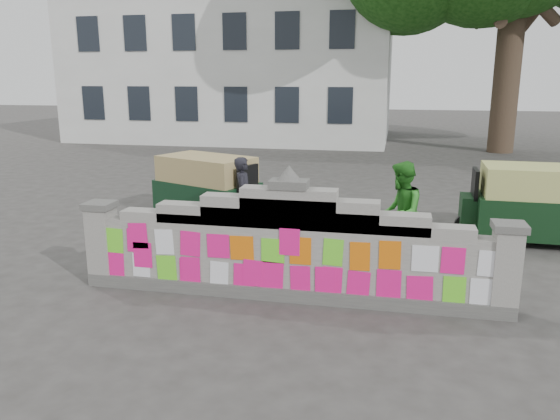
{
  "coord_description": "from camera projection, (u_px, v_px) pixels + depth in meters",
  "views": [
    {
      "loc": [
        1.46,
        -7.53,
        3.23
      ],
      "look_at": [
        -0.34,
        1.0,
        1.1
      ],
      "focal_mm": 35.0,
      "sensor_mm": 36.0,
      "label": 1
    }
  ],
  "objects": [
    {
      "name": "building",
      "position": [
        240.0,
        62.0,
        29.56
      ],
      "size": [
        16.0,
        10.0,
        8.9
      ],
      "color": "silver",
      "rests_on": "ground"
    },
    {
      "name": "pedestrian",
      "position": [
        400.0,
        213.0,
        9.53
      ],
      "size": [
        0.73,
        0.92,
        1.83
      ],
      "primitive_type": "imported",
      "rotation": [
        0.0,
        0.0,
        -1.62
      ],
      "color": "#2D8725",
      "rests_on": "ground"
    },
    {
      "name": "ground",
      "position": [
        289.0,
        297.0,
        8.22
      ],
      "size": [
        100.0,
        100.0,
        0.0
      ],
      "primitive_type": "plane",
      "color": "#383533",
      "rests_on": "ground"
    },
    {
      "name": "cyclist_bike",
      "position": [
        244.0,
        223.0,
        10.71
      ],
      "size": [
        1.76,
        0.9,
        0.88
      ],
      "primitive_type": "imported",
      "rotation": [
        0.0,
        0.0,
        1.76
      ],
      "color": "black",
      "rests_on": "ground"
    },
    {
      "name": "cyclist_rider",
      "position": [
        244.0,
        208.0,
        10.63
      ],
      "size": [
        0.46,
        0.6,
        1.5
      ],
      "primitive_type": "imported",
      "rotation": [
        0.0,
        0.0,
        1.76
      ],
      "color": "black",
      "rests_on": "ground"
    },
    {
      "name": "rickshaw_left",
      "position": [
        209.0,
        188.0,
        12.47
      ],
      "size": [
        2.75,
        2.04,
        1.48
      ],
      "rotation": [
        0.0,
        0.0,
        -0.4
      ],
      "color": "black",
      "rests_on": "ground"
    },
    {
      "name": "parapet_wall",
      "position": [
        289.0,
        250.0,
        8.04
      ],
      "size": [
        6.48,
        0.44,
        2.01
      ],
      "color": "#4C4C49",
      "rests_on": "ground"
    },
    {
      "name": "rickshaw_right",
      "position": [
        535.0,
        203.0,
        10.81
      ],
      "size": [
        2.79,
        1.35,
        1.53
      ],
      "rotation": [
        0.0,
        0.0,
        3.11
      ],
      "color": "black",
      "rests_on": "ground"
    }
  ]
}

